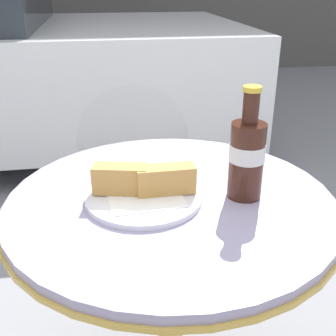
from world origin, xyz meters
name	(u,v)px	position (x,y,z in m)	size (l,w,h in m)	color
bistro_table	(170,249)	(0.00, 0.00, 0.56)	(0.70, 0.70, 0.69)	gold
cola_bottle_left	(247,155)	(0.15, -0.02, 0.79)	(0.07, 0.07, 0.23)	#3D1E14
lunch_plate_near	(144,189)	(-0.06, 0.00, 0.72)	(0.24, 0.24, 0.07)	white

